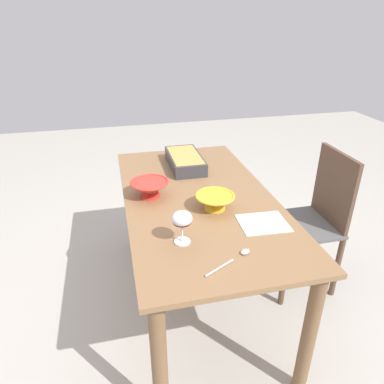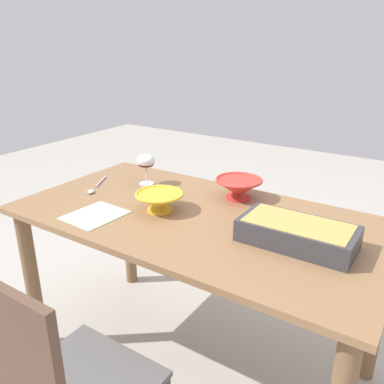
{
  "view_description": "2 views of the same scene",
  "coord_description": "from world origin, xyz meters",
  "px_view_note": "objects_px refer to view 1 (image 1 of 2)",
  "views": [
    {
      "loc": [
        1.62,
        -0.42,
        1.61
      ],
      "look_at": [
        0.09,
        -0.06,
        0.81
      ],
      "focal_mm": 32.94,
      "sensor_mm": 36.0,
      "label": 1
    },
    {
      "loc": [
        -0.79,
        1.23,
        1.39
      ],
      "look_at": [
        0.09,
        -0.11,
        0.78
      ],
      "focal_mm": 37.29,
      "sensor_mm": 36.0,
      "label": 2
    }
  ],
  "objects_px": {
    "wine_glass": "(182,220)",
    "serving_spoon": "(237,257)",
    "dining_table": "(198,216)",
    "mixing_bowl": "(215,201)",
    "napkin": "(263,223)",
    "small_bowl": "(150,188)",
    "casserole_dish": "(185,160)",
    "chair": "(314,217)"
  },
  "relations": [
    {
      "from": "wine_glass",
      "to": "serving_spoon",
      "type": "relative_size",
      "value": 0.67
    },
    {
      "from": "wine_glass",
      "to": "serving_spoon",
      "type": "xyz_separation_m",
      "value": [
        0.16,
        0.19,
        -0.1
      ]
    },
    {
      "from": "dining_table",
      "to": "wine_glass",
      "type": "distance_m",
      "value": 0.49
    },
    {
      "from": "wine_glass",
      "to": "mixing_bowl",
      "type": "height_order",
      "value": "wine_glass"
    },
    {
      "from": "dining_table",
      "to": "napkin",
      "type": "relative_size",
      "value": 6.66
    },
    {
      "from": "wine_glass",
      "to": "serving_spoon",
      "type": "distance_m",
      "value": 0.27
    },
    {
      "from": "wine_glass",
      "to": "small_bowl",
      "type": "xyz_separation_m",
      "value": [
        -0.45,
        -0.08,
        -0.06
      ]
    },
    {
      "from": "serving_spoon",
      "to": "casserole_dish",
      "type": "bearing_deg",
      "value": 179.97
    },
    {
      "from": "napkin",
      "to": "casserole_dish",
      "type": "bearing_deg",
      "value": -164.4
    },
    {
      "from": "mixing_bowl",
      "to": "small_bowl",
      "type": "relative_size",
      "value": 0.96
    },
    {
      "from": "serving_spoon",
      "to": "napkin",
      "type": "xyz_separation_m",
      "value": [
        -0.22,
        0.21,
        -0.01
      ]
    },
    {
      "from": "mixing_bowl",
      "to": "serving_spoon",
      "type": "distance_m",
      "value": 0.41
    },
    {
      "from": "dining_table",
      "to": "small_bowl",
      "type": "bearing_deg",
      "value": -103.06
    },
    {
      "from": "casserole_dish",
      "to": "mixing_bowl",
      "type": "distance_m",
      "value": 0.57
    },
    {
      "from": "dining_table",
      "to": "mixing_bowl",
      "type": "relative_size",
      "value": 7.5
    },
    {
      "from": "dining_table",
      "to": "chair",
      "type": "height_order",
      "value": "chair"
    },
    {
      "from": "mixing_bowl",
      "to": "napkin",
      "type": "height_order",
      "value": "mixing_bowl"
    },
    {
      "from": "mixing_bowl",
      "to": "dining_table",
      "type": "bearing_deg",
      "value": -162.61
    },
    {
      "from": "dining_table",
      "to": "napkin",
      "type": "xyz_separation_m",
      "value": [
        0.33,
        0.23,
        0.12
      ]
    },
    {
      "from": "dining_table",
      "to": "napkin",
      "type": "height_order",
      "value": "napkin"
    },
    {
      "from": "dining_table",
      "to": "serving_spoon",
      "type": "xyz_separation_m",
      "value": [
        0.56,
        0.02,
        0.13
      ]
    },
    {
      "from": "dining_table",
      "to": "napkin",
      "type": "distance_m",
      "value": 0.42
    },
    {
      "from": "mixing_bowl",
      "to": "chair",
      "type": "bearing_deg",
      "value": 104.06
    },
    {
      "from": "small_bowl",
      "to": "napkin",
      "type": "relative_size",
      "value": 0.93
    },
    {
      "from": "serving_spoon",
      "to": "small_bowl",
      "type": "bearing_deg",
      "value": -156.3
    },
    {
      "from": "wine_glass",
      "to": "chair",
      "type": "bearing_deg",
      "value": 114.67
    },
    {
      "from": "wine_glass",
      "to": "serving_spoon",
      "type": "height_order",
      "value": "wine_glass"
    },
    {
      "from": "dining_table",
      "to": "mixing_bowl",
      "type": "height_order",
      "value": "mixing_bowl"
    },
    {
      "from": "small_bowl",
      "to": "serving_spoon",
      "type": "bearing_deg",
      "value": 23.7
    },
    {
      "from": "small_bowl",
      "to": "napkin",
      "type": "height_order",
      "value": "small_bowl"
    },
    {
      "from": "dining_table",
      "to": "small_bowl",
      "type": "height_order",
      "value": "small_bowl"
    },
    {
      "from": "chair",
      "to": "wine_glass",
      "type": "height_order",
      "value": "chair"
    },
    {
      "from": "chair",
      "to": "casserole_dish",
      "type": "distance_m",
      "value": 0.88
    },
    {
      "from": "dining_table",
      "to": "wine_glass",
      "type": "height_order",
      "value": "wine_glass"
    },
    {
      "from": "chair",
      "to": "napkin",
      "type": "height_order",
      "value": "chair"
    },
    {
      "from": "chair",
      "to": "small_bowl",
      "type": "bearing_deg",
      "value": -91.77
    },
    {
      "from": "small_bowl",
      "to": "wine_glass",
      "type": "bearing_deg",
      "value": 10.06
    },
    {
      "from": "dining_table",
      "to": "chair",
      "type": "distance_m",
      "value": 0.76
    },
    {
      "from": "casserole_dish",
      "to": "serving_spoon",
      "type": "height_order",
      "value": "casserole_dish"
    },
    {
      "from": "wine_glass",
      "to": "mixing_bowl",
      "type": "distance_m",
      "value": 0.34
    },
    {
      "from": "dining_table",
      "to": "chair",
      "type": "relative_size",
      "value": 1.65
    },
    {
      "from": "serving_spoon",
      "to": "napkin",
      "type": "distance_m",
      "value": 0.31
    }
  ]
}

